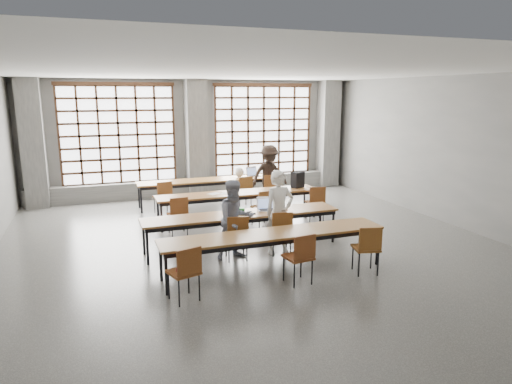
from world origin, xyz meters
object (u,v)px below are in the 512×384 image
Objects in this scene: desk_row_a at (210,182)px; mouse at (286,209)px; chair_back_right at (270,186)px; chair_mid_left at (178,212)px; laptop_front at (266,207)px; phone at (252,213)px; green_box at (239,210)px; chair_front_right at (281,228)px; desk_row_d at (274,236)px; backpack at (298,180)px; plastic_bag at (240,172)px; student_back at (269,175)px; laptop_back at (253,174)px; student_female at (235,220)px; desk_row_b at (239,195)px; chair_near_right at (368,245)px; chair_back_left at (163,194)px; red_pouch at (183,269)px; desk_row_c at (242,216)px; chair_mid_centre at (264,204)px; chair_near_left at (186,268)px; chair_back_mid at (244,188)px; chair_front_left at (237,233)px; chair_near_mid at (301,254)px; chair_mid_right at (316,200)px; student_male at (279,212)px.

desk_row_a is 40.82× the size of mouse.
chair_back_right and chair_mid_left have the same top height.
laptop_front is (0.26, -3.72, 0.13)m from desk_row_a.
phone is (-1.70, -3.31, 0.20)m from chair_back_right.
laptop_front reaches higher than green_box.
green_box is (-0.64, 0.71, 0.24)m from chair_front_right.
green_box reaches higher than desk_row_d.
plastic_bag is at bearing 93.01° from backpack.
student_back is 3.49m from mouse.
backpack is at bearing -75.46° from laptop_back.
laptop_back is 4.29m from phone.
student_female is (-0.42, 0.92, 0.09)m from desk_row_d.
desk_row_b is 4.11m from chair_near_right.
laptop_front is 0.44m from phone.
student_female is at bearing -67.15° from chair_mid_left.
chair_near_right is at bearing -46.49° from student_female.
plastic_bag is (2.29, 0.68, 0.34)m from chair_back_left.
chair_near_right is 3.18m from red_pouch.
laptop_front is at bearing 91.94° from chair_front_right.
desk_row_b is 2.63× the size of student_female.
student_female reaches higher than desk_row_b.
green_box is 0.62× the size of backpack.
desk_row_d is 4.55× the size of chair_back_left.
desk_row_b is 2.38× the size of student_back.
desk_row_c is at bearing -125.76° from student_back.
desk_row_a is 1.34m from laptop_back.
chair_mid_centre and chair_near_left have the same top height.
chair_back_right is at bearing 0.07° from chair_back_mid.
plastic_bag is (2.76, 5.93, 0.34)m from chair_near_left.
student_back is (1.36, 1.41, 0.18)m from desk_row_b.
chair_back_right is 1.00× the size of chair_mid_centre.
chair_back_left is 3.91m from chair_front_left.
chair_mid_left is 1.87m from phone.
chair_mid_left reaches higher than desk_row_c.
chair_back_mid is at bearing 69.69° from green_box.
chair_mid_centre is 2.17× the size of laptop_front.
chair_near_mid is 0.58× the size of student_female.
desk_row_c is 4.55× the size of chair_near_mid.
chair_mid_centre is (-0.93, -1.91, 0.00)m from chair_back_right.
chair_mid_right reaches higher than mouse.
chair_front_left is at bearing -119.77° from chair_back_right.
chair_back_right is 4.05m from chair_front_right.
chair_near_mid is at bearing -0.09° from chair_near_left.
desk_row_b is at bearing 63.43° from student_female.
chair_near_left is at bearing -95.11° from chair_back_left.
chair_near_right is 2.17× the size of laptop_front.
desk_row_b is at bearing 82.81° from desk_row_d.
chair_back_left is at bearing 109.90° from student_male.
chair_near_left is 2.00m from student_female.
mouse is 1.01m from green_box.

